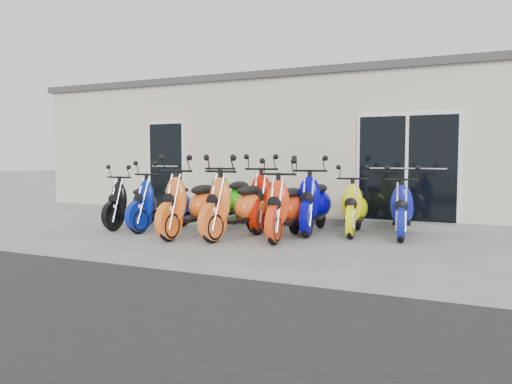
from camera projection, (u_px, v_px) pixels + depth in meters
ground at (242, 235)px, 9.19m from camera, size 80.00×80.00×0.00m
building at (326, 151)px, 13.78m from camera, size 14.00×6.00×3.20m
roof_cap at (327, 89)px, 13.66m from camera, size 14.20×6.20×0.16m
front_step at (283, 218)px, 11.01m from camera, size 14.00×0.40×0.15m
door_left at (166, 164)px, 12.41m from camera, size 1.07×0.08×2.22m
door_right at (407, 165)px, 9.96m from camera, size 2.02×0.08×2.22m
scooter_front_black at (132, 196)px, 10.08m from camera, size 0.67×1.75×1.28m
scooter_front_blue at (162, 195)px, 9.74m from camera, size 0.93×1.92×1.36m
scooter_front_orange_a at (191, 196)px, 8.97m from camera, size 0.74×2.00×1.47m
scooter_front_orange_b at (236, 196)px, 8.78m from camera, size 0.99×2.07×1.47m
scooter_front_red at (286, 198)px, 8.66m from camera, size 0.87×1.98×1.42m
scooter_back_green at (230, 191)px, 10.14m from camera, size 0.83×2.05×1.49m
scooter_back_red at (268, 192)px, 9.78m from camera, size 0.98×2.09×1.49m
scooter_back_blue at (315, 194)px, 9.39m from camera, size 0.95×2.05×1.46m
scooter_back_yellow at (355, 199)px, 9.19m from camera, size 0.87×1.83×1.30m
scooter_back_extra at (402, 201)px, 8.83m from camera, size 0.87×1.83×1.30m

